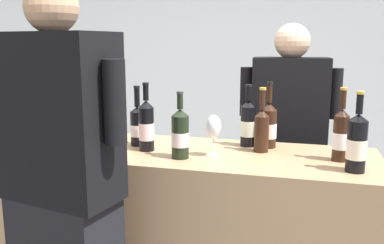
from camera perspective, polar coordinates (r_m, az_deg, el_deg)
wall_back at (r=4.59m, az=8.37°, el=8.95°), size 8.00×0.10×2.80m
counter at (r=2.28m, az=-0.40°, el=-16.34°), size 1.85×0.61×1.01m
wine_bottle_0 at (r=2.18m, az=10.47°, el=-0.45°), size 0.08×0.08×0.34m
wine_bottle_1 at (r=2.09m, az=9.55°, el=-0.85°), size 0.07×0.07×0.32m
wine_bottle_2 at (r=2.19m, az=7.70°, el=-0.22°), size 0.08×0.08×0.33m
wine_bottle_3 at (r=1.95m, az=-1.64°, el=-1.64°), size 0.08×0.08×0.32m
wine_bottle_4 at (r=2.02m, az=19.78°, el=-1.66°), size 0.07×0.07×0.34m
wine_bottle_5 at (r=2.09m, az=-6.29°, el=-0.53°), size 0.08×0.08×0.35m
wine_bottle_6 at (r=2.21m, az=-7.48°, el=-0.46°), size 0.08×0.08×0.32m
wine_bottle_7 at (r=1.87m, az=21.71°, el=-2.74°), size 0.08×0.08×0.34m
wine_glass at (r=1.98m, az=3.01°, el=-0.87°), size 0.07×0.07×0.20m
ice_bucket at (r=2.29m, az=-15.21°, el=-0.60°), size 0.21×0.21×0.19m
person_server at (r=2.74m, az=12.92°, el=-5.03°), size 0.62×0.27×1.66m
person_guest at (r=1.77m, az=-17.15°, el=-12.31°), size 0.61×0.33×1.77m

